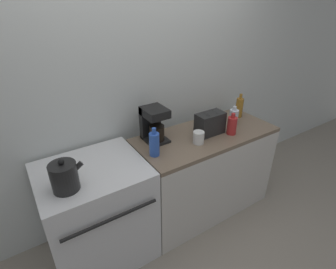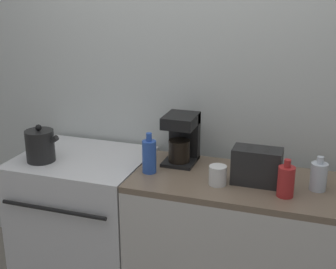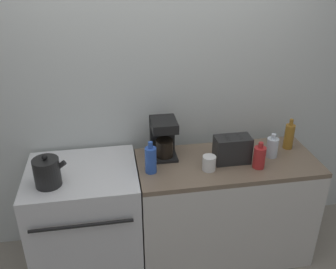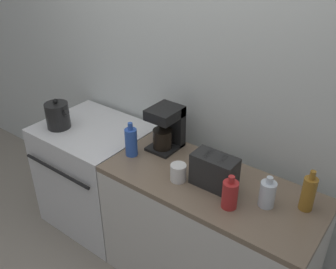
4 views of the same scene
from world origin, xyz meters
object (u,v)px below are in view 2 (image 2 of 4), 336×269
at_px(kettle, 40,146).
at_px(toaster, 257,166).
at_px(stove, 85,218).
at_px(coffee_maker, 182,137).
at_px(bottle_red, 286,181).
at_px(cup_white, 218,175).
at_px(bottle_blue, 149,156).
at_px(bottle_clear, 319,176).

height_order(kettle, toaster, kettle).
xyz_separation_m(stove, coffee_maker, (0.62, 0.13, 0.59)).
bearing_deg(bottle_red, stove, 172.81).
bearing_deg(cup_white, kettle, -179.76).
bearing_deg(cup_white, toaster, 23.11).
distance_m(bottle_blue, cup_white, 0.42).
bearing_deg(toaster, bottle_red, -34.08).
relative_size(coffee_maker, bottle_clear, 1.61).
distance_m(toaster, coffee_maker, 0.52).
relative_size(bottle_clear, cup_white, 1.74).
bearing_deg(kettle, toaster, 3.88).
bearing_deg(stove, kettle, -145.93).
bearing_deg(kettle, bottle_red, -0.94).
height_order(kettle, bottle_clear, kettle).
distance_m(bottle_clear, bottle_blue, 0.93).
height_order(coffee_maker, bottle_clear, coffee_maker).
xyz_separation_m(bottle_red, cup_white, (-0.36, 0.03, -0.03)).
bearing_deg(toaster, bottle_clear, 3.71).
bearing_deg(toaster, bottle_blue, -175.97).
bearing_deg(cup_white, bottle_clear, 11.40).
xyz_separation_m(coffee_maker, cup_white, (0.29, -0.27, -0.11)).
bearing_deg(coffee_maker, stove, -167.79).
relative_size(stove, kettle, 3.77).
height_order(coffee_maker, bottle_red, coffee_maker).
bearing_deg(coffee_maker, toaster, -20.62).
bearing_deg(kettle, bottle_clear, 3.84).
distance_m(stove, kettle, 0.58).
bearing_deg(bottle_blue, coffee_maker, 60.76).
relative_size(toaster, cup_white, 2.44).
bearing_deg(bottle_blue, kettle, -176.26).
relative_size(stove, bottle_clear, 4.69).
height_order(kettle, bottle_blue, bottle_blue).
xyz_separation_m(stove, bottle_blue, (0.49, -0.09, 0.53)).
bearing_deg(bottle_clear, coffee_maker, 168.72).
relative_size(toaster, coffee_maker, 0.87).
bearing_deg(cup_white, bottle_red, -4.54).
height_order(coffee_maker, bottle_blue, coffee_maker).
bearing_deg(bottle_clear, stove, 178.93).
height_order(bottle_clear, bottle_red, bottle_red).
distance_m(kettle, bottle_blue, 0.70).
height_order(toaster, bottle_clear, toaster).
distance_m(kettle, cup_white, 1.11).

